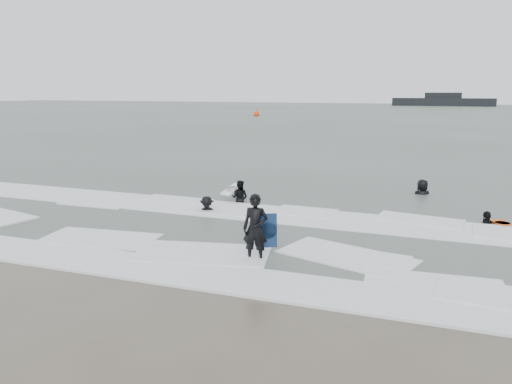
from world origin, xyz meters
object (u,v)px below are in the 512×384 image
(surfer_wading, at_px, (240,203))
(vessel_horizon, at_px, (443,101))
(surfer_breaker, at_px, (207,213))
(surfer_right_far, at_px, (422,195))
(buoy, at_px, (257,114))
(surfer_right_near, at_px, (487,225))
(surfer_centre, at_px, (255,261))

(surfer_wading, xyz_separation_m, vessel_horizon, (6.48, 134.53, 1.39))
(surfer_breaker, relative_size, vessel_horizon, 0.06)
(surfer_wading, height_order, vessel_horizon, vessel_horizon)
(surfer_right_far, relative_size, buoy, 1.14)
(surfer_right_near, distance_m, buoy, 72.14)
(surfer_right_far, xyz_separation_m, vessel_horizon, (-0.67, 130.09, 1.39))
(surfer_right_far, height_order, buoy, buoy)
(surfer_right_near, bearing_deg, surfer_breaker, -44.98)
(surfer_right_far, bearing_deg, surfer_breaker, 14.76)
(surfer_centre, relative_size, buoy, 1.18)
(buoy, xyz_separation_m, vessel_horizon, (29.99, 70.50, 0.98))
(surfer_centre, bearing_deg, buoy, 104.88)
(surfer_breaker, xyz_separation_m, vessel_horizon, (7.00, 136.60, 1.39))
(surfer_centre, height_order, surfer_right_far, surfer_centre)
(surfer_right_far, bearing_deg, surfer_centre, 44.82)
(surfer_right_near, bearing_deg, buoy, -118.88)
(surfer_right_near, xyz_separation_m, buoy, (-33.07, 64.11, 0.42))
(surfer_centre, height_order, vessel_horizon, vessel_horizon)
(surfer_breaker, distance_m, buoy, 69.99)
(surfer_centre, xyz_separation_m, surfer_right_near, (6.33, 6.50, 0.00))
(buoy, bearing_deg, surfer_right_far, -62.77)
(surfer_right_near, height_order, surfer_right_far, surfer_right_far)
(surfer_right_near, bearing_deg, vessel_horizon, -144.86)
(vessel_horizon, bearing_deg, surfer_right_far, -89.71)
(surfer_right_near, bearing_deg, surfer_right_far, -118.10)
(surfer_centre, xyz_separation_m, surfer_wading, (-3.22, 6.58, 0.00))
(surfer_breaker, bearing_deg, buoy, 90.98)
(surfer_right_far, bearing_deg, vessel_horizon, -115.29)
(surfer_centre, xyz_separation_m, buoy, (-26.74, 70.61, 0.42))
(surfer_wading, bearing_deg, surfer_centre, 117.09)
(surfer_right_far, distance_m, vessel_horizon, 130.10)
(surfer_centre, relative_size, surfer_right_far, 1.03)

